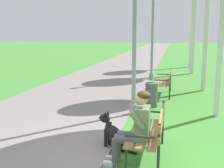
{
  "coord_description": "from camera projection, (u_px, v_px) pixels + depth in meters",
  "views": [
    {
      "loc": [
        0.87,
        -4.08,
        2.13
      ],
      "look_at": [
        -0.61,
        2.53,
        0.9
      ],
      "focal_mm": 45.23,
      "sensor_mm": 36.0,
      "label": 1
    }
  ],
  "objects": [
    {
      "name": "park_bench_near",
      "position": [
        150.0,
        129.0,
        4.8
      ],
      "size": [
        0.55,
        1.5,
        0.85
      ],
      "color": "olive",
      "rests_on": "ground"
    },
    {
      "name": "dog_black",
      "position": [
        115.0,
        136.0,
        5.18
      ],
      "size": [
        0.8,
        0.43,
        0.71
      ],
      "color": "black",
      "rests_on": "ground"
    },
    {
      "name": "park_bench_mid",
      "position": [
        165.0,
        80.0,
        9.74
      ],
      "size": [
        0.55,
        1.5,
        0.85
      ],
      "color": "olive",
      "rests_on": "ground"
    },
    {
      "name": "litter_bin",
      "position": [
        151.0,
        95.0,
        8.21
      ],
      "size": [
        0.36,
        0.36,
        0.7
      ],
      "primitive_type": "cylinder",
      "color": "#515156",
      "rests_on": "ground"
    },
    {
      "name": "paved_path",
      "position": [
        143.0,
        55.0,
        28.02
      ],
      "size": [
        4.19,
        60.0,
        0.04
      ],
      "primitive_type": "cube",
      "color": "gray",
      "rests_on": "ground"
    },
    {
      "name": "lamp_post_mid",
      "position": [
        152.0,
        30.0,
        12.6
      ],
      "size": [
        0.24,
        0.24,
        4.41
      ],
      "color": "gray",
      "rests_on": "ground"
    },
    {
      "name": "lamp_post_near",
      "position": [
        134.0,
        32.0,
        7.04
      ],
      "size": [
        0.24,
        0.24,
        4.15
      ],
      "color": "gray",
      "rests_on": "ground"
    },
    {
      "name": "person_seated_on_near_bench",
      "position": [
        136.0,
        126.0,
        4.48
      ],
      "size": [
        0.74,
        0.49,
        1.25
      ],
      "color": "#4C4C51",
      "rests_on": "ground"
    }
  ]
}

